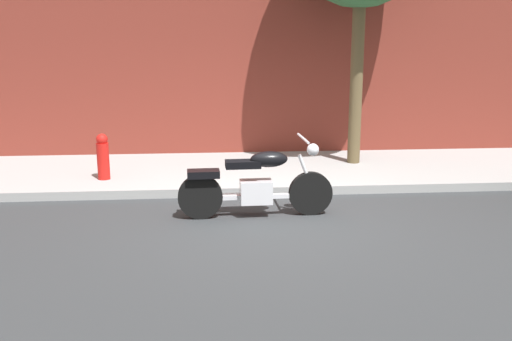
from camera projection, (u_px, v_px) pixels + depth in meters
ground_plane at (274, 221)px, 7.88m from camera, size 60.00×60.00×0.00m
sidewalk at (257, 171)px, 10.46m from camera, size 18.76×2.87×0.14m
motorcycle at (256, 184)px, 7.97m from camera, size 2.16×0.70×1.11m
fire_hydrant at (103, 161)px, 9.52m from camera, size 0.20×0.20×0.91m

